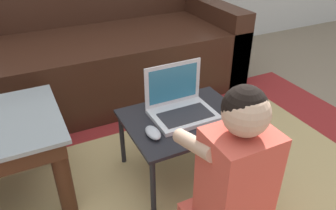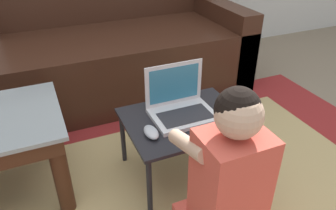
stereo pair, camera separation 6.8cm
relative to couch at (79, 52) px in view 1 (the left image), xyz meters
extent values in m
plane|color=#7F705B|center=(0.12, -1.19, -0.31)|extent=(16.00, 16.00, 0.00)
cube|color=maroon|center=(0.25, -1.32, -0.31)|extent=(2.49, 1.92, 0.01)
cube|color=tan|center=(0.25, -1.32, -0.30)|extent=(1.80, 1.38, 0.00)
cube|color=#381E14|center=(0.01, -0.06, -0.09)|extent=(2.21, 0.89, 0.44)
cube|color=#381E14|center=(1.03, -0.06, -0.02)|extent=(0.16, 0.89, 0.58)
cylinder|color=#422314|center=(-0.34, -1.11, -0.11)|extent=(0.07, 0.07, 0.41)
cylinder|color=#422314|center=(-0.34, -0.71, -0.11)|extent=(0.07, 0.07, 0.41)
cube|color=black|center=(0.25, -1.09, 0.01)|extent=(0.56, 0.44, 0.02)
cylinder|color=black|center=(-0.01, -1.28, -0.16)|extent=(0.02, 0.02, 0.31)
cylinder|color=black|center=(0.50, -1.28, -0.16)|extent=(0.02, 0.02, 0.31)
cylinder|color=black|center=(-0.01, -0.89, -0.16)|extent=(0.02, 0.02, 0.31)
cylinder|color=black|center=(0.50, -0.89, -0.16)|extent=(0.02, 0.02, 0.31)
cube|color=silver|center=(0.24, -1.08, 0.03)|extent=(0.30, 0.22, 0.02)
cube|color=#28282D|center=(0.24, -1.10, 0.04)|extent=(0.24, 0.13, 0.00)
cube|color=silver|center=(0.24, -0.97, 0.14)|extent=(0.30, 0.01, 0.21)
cube|color=teal|center=(0.24, -0.97, 0.14)|extent=(0.25, 0.00, 0.18)
ellipsoid|color=#B2B7C1|center=(0.05, -1.15, 0.03)|extent=(0.06, 0.11, 0.03)
cube|color=#CC4C3D|center=(0.19, -1.56, 0.05)|extent=(0.23, 0.19, 0.39)
sphere|color=tan|center=(0.19, -1.56, 0.32)|extent=(0.15, 0.15, 0.15)
sphere|color=black|center=(0.19, -1.55, 0.34)|extent=(0.15, 0.15, 0.15)
cylinder|color=tan|center=(0.08, -1.45, 0.16)|extent=(0.06, 0.24, 0.13)
cylinder|color=tan|center=(0.30, -1.45, 0.16)|extent=(0.06, 0.24, 0.13)
camera|label=1|loc=(-0.40, -2.22, 0.86)|focal=35.00mm
camera|label=2|loc=(-0.34, -2.24, 0.86)|focal=35.00mm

